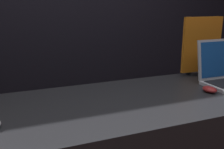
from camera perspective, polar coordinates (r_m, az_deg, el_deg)
The scene contains 3 objects.
wall_back at distance 2.56m, azimuth -11.12°, elevation 14.32°, with size 8.00×0.05×2.80m.
mouse_back at distance 1.64m, azimuth 20.48°, elevation -3.05°, with size 0.07×0.10×0.04m.
promo_stand_back at distance 2.01m, azimuth 18.91°, elevation 5.57°, with size 0.33×0.07×0.42m.
Camera 1 is at (-0.50, -0.84, 1.41)m, focal length 42.00 mm.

